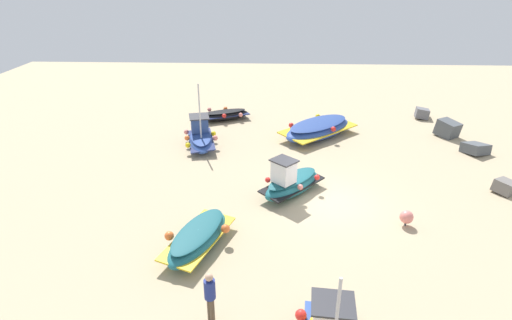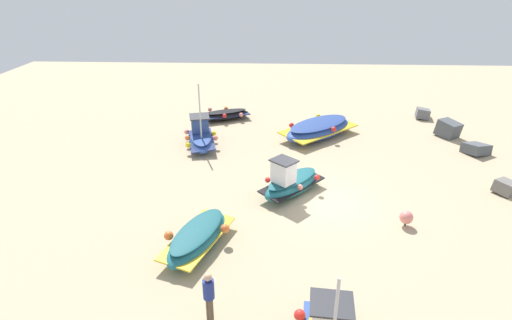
{
  "view_description": "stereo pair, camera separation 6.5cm",
  "coord_description": "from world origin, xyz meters",
  "px_view_note": "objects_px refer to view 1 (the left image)",
  "views": [
    {
      "loc": [
        15.65,
        -2.44,
        9.17
      ],
      "look_at": [
        -2.19,
        -3.16,
        0.9
      ],
      "focal_mm": 29.01,
      "sensor_mm": 36.0,
      "label": 1
    },
    {
      "loc": [
        15.65,
        -2.37,
        9.17
      ],
      "look_at": [
        -2.19,
        -3.16,
        0.9
      ],
      "focal_mm": 29.01,
      "sensor_mm": 36.0,
      "label": 2
    }
  ],
  "objects_px": {
    "fishing_boat_3": "(225,115)",
    "mooring_buoy_0": "(406,217)",
    "fishing_boat_4": "(201,137)",
    "person_walking": "(210,295)",
    "fishing_boat_1": "(291,183)",
    "fishing_boat_0": "(318,129)",
    "fishing_boat_2": "(198,238)"
  },
  "relations": [
    {
      "from": "fishing_boat_3",
      "to": "mooring_buoy_0",
      "type": "xyz_separation_m",
      "value": [
        12.23,
        8.44,
        0.05
      ]
    },
    {
      "from": "fishing_boat_4",
      "to": "person_walking",
      "type": "xyz_separation_m",
      "value": [
        12.97,
        2.4,
        0.47
      ]
    },
    {
      "from": "fishing_boat_1",
      "to": "mooring_buoy_0",
      "type": "height_order",
      "value": "fishing_boat_1"
    },
    {
      "from": "fishing_boat_0",
      "to": "fishing_boat_2",
      "type": "bearing_deg",
      "value": -158.14
    },
    {
      "from": "fishing_boat_0",
      "to": "person_walking",
      "type": "height_order",
      "value": "person_walking"
    },
    {
      "from": "fishing_boat_2",
      "to": "fishing_boat_4",
      "type": "height_order",
      "value": "fishing_boat_4"
    },
    {
      "from": "fishing_boat_0",
      "to": "fishing_boat_4",
      "type": "relative_size",
      "value": 1.36
    },
    {
      "from": "fishing_boat_4",
      "to": "mooring_buoy_0",
      "type": "height_order",
      "value": "fishing_boat_4"
    },
    {
      "from": "fishing_boat_2",
      "to": "mooring_buoy_0",
      "type": "height_order",
      "value": "fishing_boat_2"
    },
    {
      "from": "fishing_boat_1",
      "to": "fishing_boat_3",
      "type": "bearing_deg",
      "value": -115.17
    },
    {
      "from": "fishing_boat_1",
      "to": "fishing_boat_3",
      "type": "distance_m",
      "value": 10.7
    },
    {
      "from": "fishing_boat_2",
      "to": "fishing_boat_0",
      "type": "bearing_deg",
      "value": 174.2
    },
    {
      "from": "fishing_boat_2",
      "to": "mooring_buoy_0",
      "type": "distance_m",
      "value": 8.06
    },
    {
      "from": "fishing_boat_1",
      "to": "fishing_boat_2",
      "type": "relative_size",
      "value": 0.86
    },
    {
      "from": "fishing_boat_3",
      "to": "fishing_boat_0",
      "type": "bearing_deg",
      "value": 130.58
    },
    {
      "from": "person_walking",
      "to": "fishing_boat_2",
      "type": "bearing_deg",
      "value": -110.6
    },
    {
      "from": "fishing_boat_0",
      "to": "fishing_boat_4",
      "type": "height_order",
      "value": "fishing_boat_4"
    },
    {
      "from": "fishing_boat_1",
      "to": "fishing_boat_4",
      "type": "bearing_deg",
      "value": -95.33
    },
    {
      "from": "fishing_boat_3",
      "to": "person_walking",
      "type": "relative_size",
      "value": 2.03
    },
    {
      "from": "mooring_buoy_0",
      "to": "fishing_boat_4",
      "type": "bearing_deg",
      "value": -129.89
    },
    {
      "from": "fishing_boat_2",
      "to": "fishing_boat_3",
      "type": "height_order",
      "value": "fishing_boat_2"
    },
    {
      "from": "fishing_boat_1",
      "to": "fishing_boat_3",
      "type": "xyz_separation_m",
      "value": [
        -9.91,
        -4.03,
        -0.24
      ]
    },
    {
      "from": "person_walking",
      "to": "mooring_buoy_0",
      "type": "relative_size",
      "value": 2.61
    },
    {
      "from": "person_walking",
      "to": "mooring_buoy_0",
      "type": "bearing_deg",
      "value": -179.19
    },
    {
      "from": "fishing_boat_1",
      "to": "fishing_boat_4",
      "type": "distance_m",
      "value": 7.37
    },
    {
      "from": "fishing_boat_3",
      "to": "fishing_boat_4",
      "type": "xyz_separation_m",
      "value": [
        4.43,
        -0.9,
        0.18
      ]
    },
    {
      "from": "fishing_boat_3",
      "to": "fishing_boat_2",
      "type": "bearing_deg",
      "value": 68.47
    },
    {
      "from": "fishing_boat_1",
      "to": "fishing_boat_2",
      "type": "height_order",
      "value": "fishing_boat_1"
    },
    {
      "from": "fishing_boat_1",
      "to": "fishing_boat_2",
      "type": "xyz_separation_m",
      "value": [
        4.05,
        -3.46,
        -0.15
      ]
    },
    {
      "from": "fishing_boat_3",
      "to": "fishing_boat_4",
      "type": "relative_size",
      "value": 0.93
    },
    {
      "from": "fishing_boat_2",
      "to": "person_walking",
      "type": "xyz_separation_m",
      "value": [
        3.44,
        0.94,
        0.56
      ]
    },
    {
      "from": "fishing_boat_4",
      "to": "mooring_buoy_0",
      "type": "relative_size",
      "value": 5.7
    }
  ]
}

